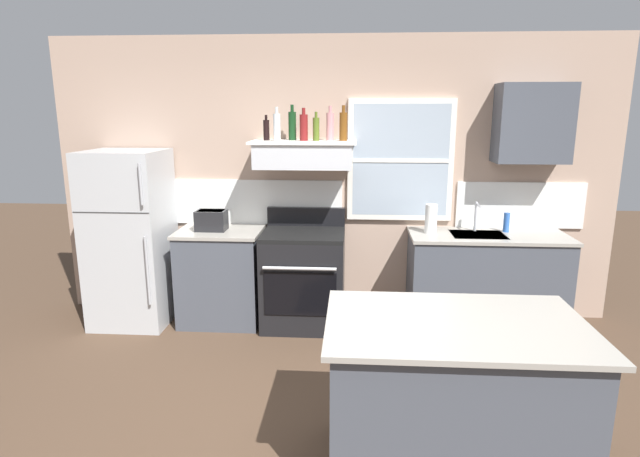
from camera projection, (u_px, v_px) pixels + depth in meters
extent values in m
plane|color=#4C3828|center=(315.00, 447.00, 3.17)|extent=(16.00, 16.00, 0.00)
cube|color=tan|center=(332.00, 180.00, 5.03)|extent=(5.40, 0.06, 2.70)
cube|color=white|center=(216.00, 202.00, 5.11)|extent=(2.50, 0.02, 0.44)
cube|color=white|center=(520.00, 205.00, 4.92)|extent=(1.20, 0.02, 0.44)
cube|color=white|center=(400.00, 160.00, 4.89)|extent=(1.00, 0.04, 1.15)
cube|color=#9EADBC|center=(401.00, 161.00, 4.88)|extent=(0.90, 0.01, 1.05)
cube|color=white|center=(401.00, 161.00, 4.87)|extent=(0.90, 0.02, 0.04)
cube|color=#B7BABC|center=(130.00, 238.00, 4.89)|extent=(0.70, 0.68, 1.66)
cube|color=#333333|center=(111.00, 213.00, 4.49)|extent=(0.69, 0.00, 0.01)
cylinder|color=#A5A8AD|center=(147.00, 271.00, 4.56)|extent=(0.02, 0.02, 0.63)
cylinder|color=#A5A8AD|center=(141.00, 184.00, 4.39)|extent=(0.02, 0.02, 0.36)
cube|color=#474C56|center=(222.00, 277.00, 4.98)|extent=(0.76, 0.60, 0.88)
cube|color=#9E998E|center=(220.00, 231.00, 4.88)|extent=(0.79, 0.63, 0.03)
cube|color=black|center=(211.00, 220.00, 4.85)|extent=(0.28, 0.20, 0.19)
cube|color=black|center=(211.00, 211.00, 4.83)|extent=(0.24, 0.16, 0.01)
cube|color=black|center=(196.00, 216.00, 4.85)|extent=(0.02, 0.03, 0.02)
cube|color=black|center=(304.00, 281.00, 4.89)|extent=(0.76, 0.64, 0.87)
cube|color=black|center=(303.00, 234.00, 4.79)|extent=(0.76, 0.64, 0.04)
cube|color=black|center=(306.00, 216.00, 5.05)|extent=(0.76, 0.06, 0.18)
cube|color=black|center=(300.00, 294.00, 4.58)|extent=(0.65, 0.01, 0.40)
cylinder|color=silver|center=(299.00, 269.00, 4.49)|extent=(0.65, 0.03, 0.03)
cube|color=silver|center=(304.00, 155.00, 4.73)|extent=(0.88, 0.48, 0.22)
cube|color=#262628|center=(301.00, 167.00, 4.53)|extent=(0.75, 0.02, 0.04)
cube|color=white|center=(304.00, 142.00, 4.70)|extent=(0.96, 0.52, 0.02)
cylinder|color=black|center=(266.00, 130.00, 4.71)|extent=(0.06, 0.06, 0.18)
cylinder|color=black|center=(266.00, 117.00, 4.68)|extent=(0.02, 0.02, 0.05)
cylinder|color=silver|center=(277.00, 127.00, 4.65)|extent=(0.06, 0.06, 0.24)
cylinder|color=silver|center=(277.00, 110.00, 4.61)|extent=(0.03, 0.03, 0.06)
cylinder|color=#143819|center=(292.00, 126.00, 4.73)|extent=(0.07, 0.07, 0.26)
cylinder|color=#143819|center=(292.00, 108.00, 4.70)|extent=(0.03, 0.03, 0.06)
cylinder|color=maroon|center=(304.00, 128.00, 4.65)|extent=(0.07, 0.07, 0.23)
cylinder|color=maroon|center=(304.00, 111.00, 4.62)|extent=(0.03, 0.03, 0.06)
cylinder|color=#4C601E|center=(316.00, 129.00, 4.65)|extent=(0.06, 0.06, 0.21)
cylinder|color=#4C601E|center=(316.00, 115.00, 4.62)|extent=(0.03, 0.03, 0.05)
cylinder|color=#C67F84|center=(330.00, 127.00, 4.68)|extent=(0.07, 0.07, 0.25)
cylinder|color=#C67F84|center=(330.00, 109.00, 4.64)|extent=(0.03, 0.03, 0.06)
cylinder|color=brown|center=(343.00, 127.00, 4.63)|extent=(0.07, 0.07, 0.25)
cylinder|color=brown|center=(344.00, 109.00, 4.60)|extent=(0.03, 0.03, 0.06)
cube|color=#474C56|center=(485.00, 283.00, 4.82)|extent=(1.40, 0.60, 0.88)
cube|color=#9E998E|center=(489.00, 236.00, 4.72)|extent=(1.43, 0.63, 0.03)
cube|color=#B7BABC|center=(478.00, 235.00, 4.70)|extent=(0.48, 0.36, 0.01)
cylinder|color=silver|center=(476.00, 216.00, 4.80)|extent=(0.03, 0.03, 0.28)
cylinder|color=silver|center=(478.00, 205.00, 4.70)|extent=(0.02, 0.16, 0.02)
cylinder|color=white|center=(431.00, 219.00, 4.72)|extent=(0.11, 0.11, 0.27)
cylinder|color=blue|center=(506.00, 222.00, 4.78)|extent=(0.06, 0.06, 0.18)
cube|color=#474C56|center=(452.00, 401.00, 2.86)|extent=(1.32, 0.82, 0.88)
cube|color=#9E998E|center=(457.00, 325.00, 2.76)|extent=(1.40, 0.90, 0.03)
cube|color=#474C56|center=(533.00, 123.00, 4.60)|extent=(0.64, 0.32, 0.70)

